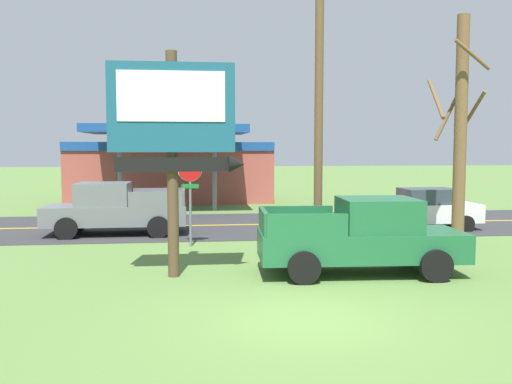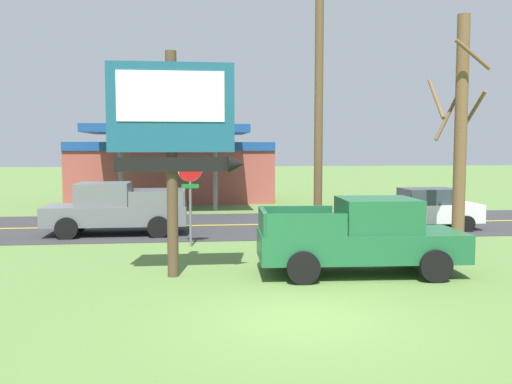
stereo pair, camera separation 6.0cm
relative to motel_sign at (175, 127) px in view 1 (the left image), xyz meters
name	(u,v)px [view 1 (the left image)]	position (x,y,z in m)	size (l,w,h in m)	color
ground_plane	(305,320)	(2.51, -3.75, -3.75)	(180.00, 180.00, 0.00)	#5B7F3D
road_asphalt	(242,225)	(2.51, 9.25, -3.74)	(140.00, 8.00, 0.02)	#333335
road_centre_line	(242,225)	(2.51, 9.25, -3.73)	(126.00, 0.20, 0.01)	gold
motel_sign	(175,127)	(0.00, 0.00, 0.00)	(3.35, 0.54, 5.63)	brown
stop_sign	(190,185)	(0.36, 4.40, -1.73)	(0.80, 0.08, 2.95)	slate
utility_pole	(319,83)	(4.26, 2.77, 1.45)	(1.90, 0.26, 9.78)	brown
bare_tree	(460,130)	(9.02, 3.23, 0.08)	(1.62, 1.70, 7.48)	brown
gas_station	(172,169)	(-0.80, 20.62, -1.81)	(12.00, 11.50, 4.40)	#A84C42
pickup_green_parked_on_lawn	(363,237)	(4.77, -0.13, -2.79)	(5.29, 2.45, 1.96)	#1E6038
pickup_grey_on_road	(114,209)	(-2.48, 7.25, -2.79)	(5.20, 2.24, 1.96)	slate
car_white_near_lane	(425,209)	(9.70, 7.25, -2.92)	(4.20, 2.00, 1.64)	silver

